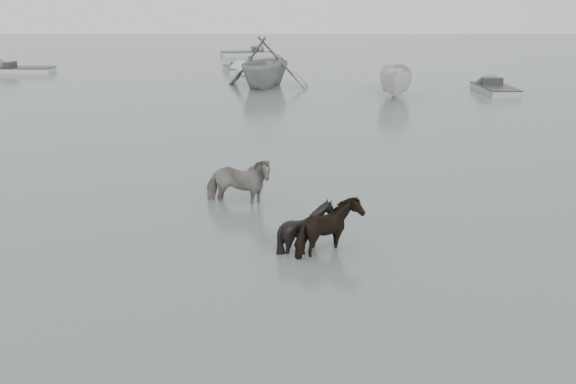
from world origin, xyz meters
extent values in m
plane|color=#51605D|center=(0.00, 0.00, 0.00)|extent=(140.00, 140.00, 0.00)
imported|color=black|center=(-0.85, 3.33, 0.80)|extent=(2.03, 1.23, 1.60)
imported|color=black|center=(1.39, -0.06, 0.69)|extent=(1.63, 1.73, 1.38)
imported|color=black|center=(0.89, 0.25, 0.67)|extent=(1.38, 1.27, 1.33)
imported|color=gray|center=(-0.82, 24.44, 1.52)|extent=(6.53, 7.03, 3.03)
imported|color=silver|center=(6.21, 21.05, 0.89)|extent=(2.46, 4.82, 1.78)
camera|label=1|loc=(0.47, -12.97, 5.51)|focal=40.00mm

